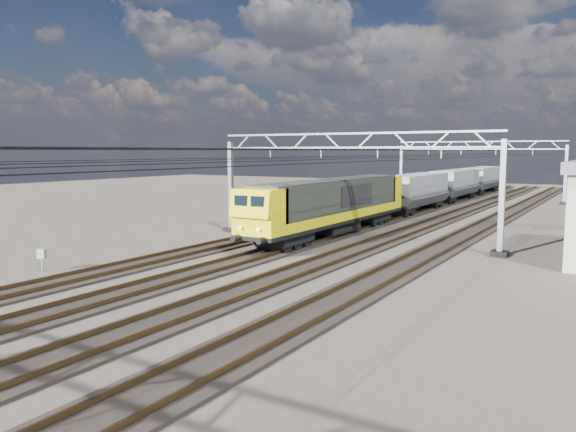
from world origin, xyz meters
The scene contains 13 objects.
ground centered at (0.00, 0.00, 0.00)m, with size 160.00×160.00×0.00m, color #2C2621.
track_outer_west centered at (-6.00, 0.00, 0.07)m, with size 2.60×140.00×0.30m.
track_loco centered at (-2.00, 0.00, 0.07)m, with size 2.60×140.00×0.30m.
track_inner_east centered at (2.00, 0.00, 0.07)m, with size 2.60×140.00×0.30m.
track_outer_east centered at (6.00, 0.00, 0.07)m, with size 2.60×140.00×0.30m.
catenary_gantry_mid centered at (0.00, 4.00, 3.91)m, with size 19.90×0.90×7.11m.
catenary_gantry_far centered at (0.00, 40.00, 3.91)m, with size 19.90×0.90×7.11m.
overhead_wires centered at (0.00, 8.00, 5.75)m, with size 12.03×140.00×0.53m.
locomotive centered at (-2.00, 5.88, 2.33)m, with size 2.76×21.10×3.62m.
hopper_wagon_lead centered at (-2.00, 23.57, 2.23)m, with size 3.38×13.00×3.25m.
hopper_wagon_mid centered at (-2.00, 37.77, 2.23)m, with size 3.38×13.00×3.25m.
hopper_wagon_third centered at (-2.00, 51.97, 2.23)m, with size 3.38×13.00×3.25m.
trackside_cabinet centered at (-8.96, -12.12, 0.87)m, with size 0.47×0.42×1.15m.
Camera 1 is at (15.53, -29.03, 5.93)m, focal length 35.00 mm.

